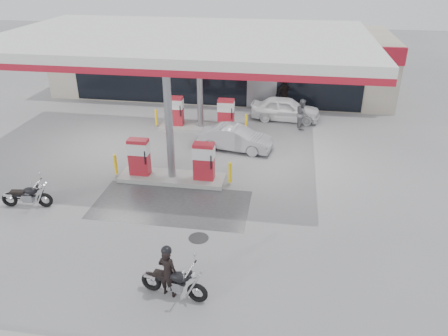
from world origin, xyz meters
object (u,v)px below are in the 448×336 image
object	(u,v)px
parked_car_right	(297,92)
biker_walking	(284,95)
pump_island_near	(172,165)
pump_island_far	(201,117)
sedan_white	(285,109)
hatchback_silver	(235,138)
parked_car_left	(97,84)
biker_main	(168,272)
main_motorcycle	(175,283)
attendant	(302,114)
parked_motorcycle	(28,196)

from	to	relation	value
parked_car_right	biker_walking	bearing A→B (deg)	145.50
pump_island_near	parked_car_right	world-z (taller)	pump_island_near
pump_island_far	sedan_white	xyz separation A→B (m)	(4.52, 2.20, -0.04)
sedan_white	hatchback_silver	size ratio (longest dim) A/B	1.09
parked_car_left	sedan_white	bearing A→B (deg)	-113.79
biker_main	biker_walking	bearing A→B (deg)	-85.35
main_motorcycle	sedan_white	world-z (taller)	sedan_white
main_motorcycle	parked_car_left	bearing A→B (deg)	129.24
biker_walking	sedan_white	bearing A→B (deg)	-117.82
sedan_white	biker_walking	bearing A→B (deg)	9.73
pump_island_near	pump_island_far	xyz separation A→B (m)	(0.00, 6.00, 0.00)
pump_island_near	biker_main	bearing A→B (deg)	-75.62
biker_main	attendant	bearing A→B (deg)	-91.41
biker_walking	parked_car_right	bearing A→B (deg)	37.50
parked_car_left	main_motorcycle	bearing A→B (deg)	-158.37
biker_main	parked_car_left	distance (m)	21.46
main_motorcycle	biker_walking	xyz separation A→B (m)	(2.43, 16.62, 0.54)
pump_island_near	sedan_white	xyz separation A→B (m)	(4.52, 8.20, -0.04)
attendant	parked_car_right	world-z (taller)	attendant
pump_island_far	attendant	size ratio (longest dim) A/B	3.09
pump_island_near	hatchback_silver	size ratio (longest dim) A/B	1.43
sedan_white	parked_car_left	bearing A→B (deg)	78.06
sedan_white	parked_motorcycle	bearing A→B (deg)	144.27
attendant	parked_car_right	xyz separation A→B (m)	(-0.32, 5.00, -0.29)
hatchback_silver	parked_car_left	size ratio (longest dim) A/B	0.97
pump_island_far	biker_main	size ratio (longest dim) A/B	3.26
sedan_white	parked_car_left	xyz separation A→B (m)	(-13.15, 3.80, -0.13)
biker_main	sedan_white	bearing A→B (deg)	-86.87
biker_main	hatchback_silver	bearing A→B (deg)	-79.08
parked_motorcycle	hatchback_silver	bearing A→B (deg)	35.44
main_motorcycle	pump_island_near	bearing A→B (deg)	115.78
hatchback_silver	sedan_white	bearing A→B (deg)	-16.95
parked_car_right	main_motorcycle	bearing A→B (deg)	154.99
parked_car_right	biker_walking	world-z (taller)	biker_walking
biker_main	sedan_white	world-z (taller)	biker_main
pump_island_far	biker_main	world-z (taller)	pump_island_far
main_motorcycle	attendant	xyz separation A→B (m)	(3.52, 13.82, 0.37)
main_motorcycle	sedan_white	size ratio (longest dim) A/B	0.52
main_motorcycle	parked_car_right	distance (m)	19.09
main_motorcycle	parked_car_left	xyz separation A→B (m)	(-10.56, 18.82, 0.07)
pump_island_far	biker_main	bearing A→B (deg)	-82.25
pump_island_far	pump_island_near	bearing A→B (deg)	-90.00
main_motorcycle	hatchback_silver	size ratio (longest dim) A/B	0.57
main_motorcycle	parked_car_left	size ratio (longest dim) A/B	0.55
main_motorcycle	biker_walking	world-z (taller)	biker_walking
pump_island_near	biker_main	world-z (taller)	pump_island_near
main_motorcycle	pump_island_far	bearing A→B (deg)	108.52
attendant	biker_walking	size ratio (longest dim) A/B	0.83
hatchback_silver	parked_car_right	bearing A→B (deg)	-9.53
biker_walking	main_motorcycle	bearing A→B (deg)	-131.69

